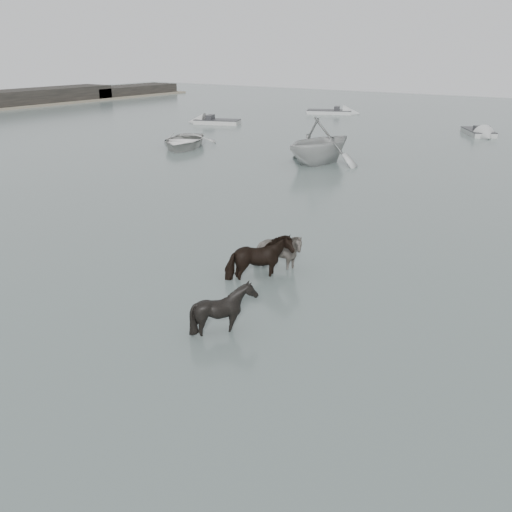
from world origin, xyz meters
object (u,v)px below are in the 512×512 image
pony_dark (260,253)px  rowboat_lead (183,139)px  pony_black (224,303)px  pony_pinto (277,247)px

pony_dark → rowboat_lead: bearing=59.4°
pony_dark → rowboat_lead: (-16.81, 15.87, -0.27)m
pony_dark → rowboat_lead: 23.12m
pony_black → rowboat_lead: pony_black is taller
pony_pinto → pony_dark: pony_dark is taller
pony_dark → pony_black: 3.28m
pony_dark → rowboat_lead: pony_dark is taller
pony_dark → pony_pinto: bearing=15.4°
pony_pinto → rowboat_lead: 22.42m
pony_pinto → rowboat_lead: size_ratio=0.32×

